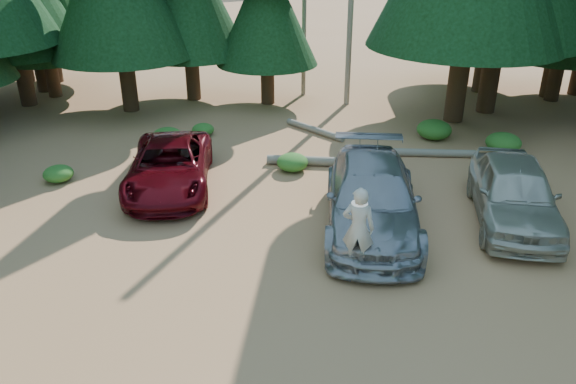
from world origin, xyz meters
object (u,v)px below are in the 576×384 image
silver_minivan_right (514,192)px  log_right (414,153)px  frisbee_player (358,228)px  red_pickup (170,166)px  silver_minivan_center (372,198)px  log_left (332,162)px  log_mid (315,130)px

silver_minivan_right → log_right: size_ratio=1.18×
frisbee_player → log_right: frisbee_player is taller
red_pickup → frisbee_player: frisbee_player is taller
silver_minivan_center → log_left: 4.35m
silver_minivan_right → frisbee_player: bearing=-137.6°
log_mid → silver_minivan_center: bearing=-35.0°
red_pickup → silver_minivan_right: (9.84, -1.76, 0.14)m
red_pickup → log_mid: size_ratio=1.77×
red_pickup → silver_minivan_right: silver_minivan_right is taller
log_left → log_mid: log_left is taller
frisbee_player → log_mid: 10.24m
silver_minivan_right → log_right: bearing=119.5°
silver_minivan_center → frisbee_player: bearing=-99.9°
red_pickup → silver_minivan_right: 10.00m
log_right → log_left: bearing=-159.0°
log_mid → log_right: bearing=10.1°
silver_minivan_center → log_mid: bearing=103.7°
red_pickup → silver_minivan_center: (5.95, -2.27, 0.14)m
frisbee_player → log_left: size_ratio=0.44×
frisbee_player → log_left: bearing=-76.5°
silver_minivan_right → log_left: silver_minivan_right is taller
red_pickup → log_left: (5.06, 1.94, -0.57)m
red_pickup → frisbee_player: 7.25m
log_left → log_right: log_left is taller
red_pickup → silver_minivan_center: bearing=-28.0°
silver_minivan_right → log_mid: silver_minivan_right is taller
silver_minivan_right → log_right: silver_minivan_right is taller
silver_minivan_center → log_right: silver_minivan_center is taller
log_left → log_right: size_ratio=1.04×
silver_minivan_center → log_left: bearing=104.6°
log_mid → log_right: (3.50, -2.35, 0.02)m
frisbee_player → silver_minivan_center: bearing=-91.8°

